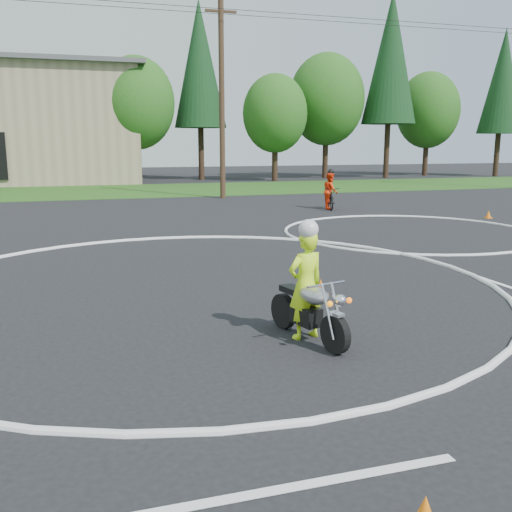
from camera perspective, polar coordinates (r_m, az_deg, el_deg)
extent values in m
plane|color=black|center=(8.81, -2.13, -7.69)|extent=(120.00, 120.00, 0.00)
cube|color=#1E4714|center=(35.23, -13.68, 6.34)|extent=(120.00, 10.00, 0.02)
torus|color=silver|center=(11.61, -5.98, -3.00)|extent=(12.12, 12.12, 0.12)
torus|color=silver|center=(19.20, 15.00, 2.36)|extent=(8.10, 8.10, 0.10)
cylinder|color=black|center=(7.98, 7.93, -7.75)|extent=(0.24, 0.56, 0.55)
cylinder|color=black|center=(8.96, 2.76, -5.52)|extent=(0.24, 0.56, 0.55)
cube|color=black|center=(8.47, 5.01, -5.91)|extent=(0.37, 0.55, 0.27)
ellipsoid|color=#A6A6AA|center=(8.23, 5.81, -3.91)|extent=(0.46, 0.65, 0.26)
cube|color=black|center=(8.59, 3.97, -3.47)|extent=(0.36, 0.59, 0.09)
cylinder|color=silver|center=(7.89, 7.19, -5.52)|extent=(0.12, 0.33, 0.74)
cylinder|color=silver|center=(7.98, 8.12, -5.33)|extent=(0.12, 0.33, 0.74)
cube|color=silver|center=(7.87, 8.07, -5.77)|extent=(0.17, 0.23, 0.05)
cylinder|color=silver|center=(7.96, 7.02, -2.82)|extent=(0.63, 0.19, 0.03)
sphere|color=white|center=(7.76, 8.45, -4.42)|extent=(0.16, 0.16, 0.16)
sphere|color=orange|center=(7.68, 7.41, -4.77)|extent=(0.08, 0.08, 0.08)
sphere|color=#FF650C|center=(7.89, 9.29, -4.40)|extent=(0.08, 0.08, 0.08)
cylinder|color=silver|center=(8.86, 4.38, -5.73)|extent=(0.25, 0.73, 0.07)
imported|color=#CBFD1A|center=(8.40, 4.99, -2.90)|extent=(0.67, 0.52, 1.62)
sphere|color=silver|center=(8.20, 5.27, 2.67)|extent=(0.29, 0.29, 0.29)
imported|color=black|center=(25.15, 7.43, 5.76)|extent=(1.12, 1.92, 0.95)
imported|color=#FD360D|center=(25.12, 7.45, 6.48)|extent=(0.79, 0.91, 1.59)
sphere|color=black|center=(25.07, 7.49, 8.33)|extent=(0.27, 0.27, 0.27)
cone|color=orange|center=(23.68, 22.23, 3.88)|extent=(0.22, 0.22, 0.30)
cube|color=orange|center=(23.70, 22.21, 3.56)|extent=(0.24, 0.24, 0.03)
cone|color=orange|center=(11.00, 6.48, -3.05)|extent=(0.22, 0.22, 0.30)
cube|color=orange|center=(11.04, 6.46, -3.73)|extent=(0.24, 0.24, 0.03)
cylinder|color=#382619|center=(42.27, -11.67, 9.38)|extent=(0.44, 0.44, 3.24)
ellipsoid|color=#1E5116|center=(42.34, -11.89, 14.75)|extent=(5.40, 5.40, 6.48)
cylinder|color=#382619|center=(44.99, -5.50, 10.12)|extent=(0.44, 0.44, 3.96)
cone|color=black|center=(45.35, -5.67, 18.56)|extent=(3.96, 3.96, 9.35)
cylinder|color=#382619|center=(43.44, 1.90, 9.42)|extent=(0.44, 0.44, 2.88)
ellipsoid|color=#1E5116|center=(43.47, 1.93, 14.06)|extent=(4.80, 4.80, 5.76)
cylinder|color=#382619|center=(47.12, 6.94, 9.93)|extent=(0.44, 0.44, 3.60)
ellipsoid|color=#1E5116|center=(47.23, 7.07, 15.27)|extent=(6.00, 6.00, 7.20)
cylinder|color=#382619|center=(48.49, 12.93, 10.19)|extent=(0.44, 0.44, 4.32)
cone|color=black|center=(48.93, 13.32, 18.71)|extent=(4.32, 4.32, 10.20)
cylinder|color=#382619|center=(52.83, 16.58, 9.49)|extent=(0.44, 0.44, 3.24)
ellipsoid|color=#1E5116|center=(52.88, 16.82, 13.78)|extent=(5.40, 5.40, 6.48)
cylinder|color=#382619|center=(53.40, 22.93, 9.28)|extent=(0.44, 0.44, 3.60)
cone|color=black|center=(53.62, 23.44, 15.74)|extent=(3.60, 3.60, 8.50)
cylinder|color=#382619|center=(43.07, -17.15, 8.91)|extent=(0.44, 0.44, 2.88)
ellipsoid|color=#1E5116|center=(43.10, -17.43, 13.59)|extent=(4.80, 4.80, 5.76)
cylinder|color=#473321|center=(29.99, -3.44, 15.37)|extent=(0.28, 0.28, 10.00)
cube|color=#473321|center=(30.58, -3.54, 23.24)|extent=(1.60, 0.12, 0.12)
cylinder|color=black|center=(33.85, 14.71, 21.74)|extent=(20.00, 0.02, 0.02)
cylinder|color=black|center=(34.78, 13.69, 21.49)|extent=(20.00, 0.02, 0.02)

